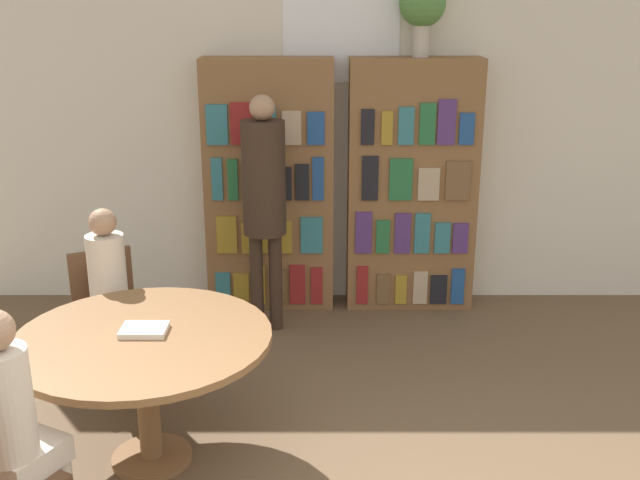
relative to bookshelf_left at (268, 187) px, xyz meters
The scene contains 10 objects.
wall_back 0.79m from the bookshelf_left, 18.90° to the left, with size 6.40×0.07×3.00m.
bookshelf_left is the anchor object (origin of this frame).
bookshelf_right 1.14m from the bookshelf_left, ahead, with size 1.02×0.34×2.01m.
flower_vase 1.80m from the bookshelf_left, ahead, with size 0.35×0.35×0.57m.
reading_table 2.33m from the bookshelf_left, 103.22° to the right, with size 1.36×1.36×0.76m.
chair_left_side 1.73m from the bookshelf_left, 126.39° to the right, with size 0.54×0.54×0.88m.
seated_reader_left 1.77m from the bookshelf_left, 120.94° to the right, with size 0.35×0.39×1.22m.
seated_reader_right 3.13m from the bookshelf_left, 107.00° to the right, with size 0.36×0.40×1.23m.
librarian_standing 0.51m from the bookshelf_left, 90.40° to the right, with size 0.32×0.59×1.79m.
open_book_on_table 2.28m from the bookshelf_left, 103.34° to the right, with size 0.24×0.18×0.03m.
Camera 1 is at (-0.16, -2.20, 2.44)m, focal length 42.00 mm.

